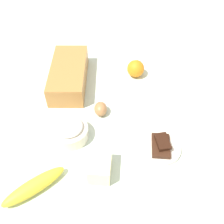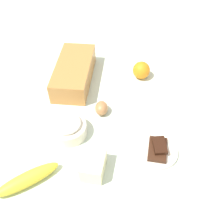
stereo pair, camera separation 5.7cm
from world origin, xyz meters
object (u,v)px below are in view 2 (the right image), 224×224
Objects in this scene: orange_fruit at (141,70)px; butter_block at (94,165)px; banana at (27,179)px; egg_near_butter at (102,108)px; chocolate_plate at (157,150)px; loaf_pan at (74,72)px; flour_bowl at (68,127)px.

orange_fruit is 0.77× the size of butter_block.
banana is 0.59m from orange_fruit.
egg_near_butter is 0.25m from chocolate_plate.
loaf_pan is at bearing 3.62° from banana.
orange_fruit is 0.25m from egg_near_butter.
banana is at bearing 116.63° from butter_block.
orange_fruit is at bearing 19.01° from chocolate_plate.
loaf_pan reaches higher than banana.
egg_near_butter reaches higher than banana.
egg_near_butter is at bearing 61.72° from chocolate_plate.
egg_near_butter is 0.44× the size of chocolate_plate.
flour_bowl is at bearing -173.33° from loaf_pan.
butter_block is (-0.37, -0.20, -0.01)m from loaf_pan.
loaf_pan is 3.31× the size of butter_block.
flour_bowl reaches higher than banana.
loaf_pan is 0.27m from flour_bowl.
orange_fruit reaches higher than flour_bowl.
orange_fruit is 1.21× the size of egg_near_butter.
butter_block reaches higher than banana.
orange_fruit is (0.09, -0.25, -0.01)m from loaf_pan.
flour_bowl reaches higher than egg_near_butter.
orange_fruit is 0.46m from butter_block.
banana reaches higher than chocolate_plate.
flour_bowl is (-0.26, -0.08, -0.01)m from loaf_pan.
egg_near_butter is (0.23, 0.05, -0.01)m from butter_block.
loaf_pan is 4.32× the size of orange_fruit.
loaf_pan is at bearing 16.20° from flour_bowl.
butter_block reaches higher than chocolate_plate.
butter_block is at bearing 173.86° from orange_fruit.
loaf_pan reaches higher than chocolate_plate.
chocolate_plate is (-0.35, -0.12, -0.02)m from orange_fruit.
flour_bowl is 0.20m from banana.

